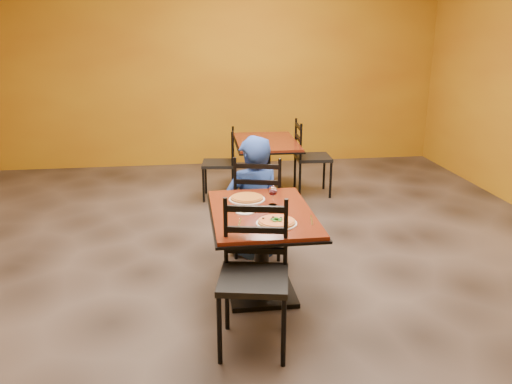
{
  "coord_description": "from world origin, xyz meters",
  "views": [
    {
      "loc": [
        -0.59,
        -4.45,
        2.18
      ],
      "look_at": [
        -0.02,
        -0.3,
        0.85
      ],
      "focal_mm": 36.93,
      "sensor_mm": 36.0,
      "label": 1
    }
  ],
  "objects": [
    {
      "name": "wine_glass",
      "position": [
        0.11,
        -0.36,
        0.84
      ],
      "size": [
        0.08,
        0.08,
        0.18
      ],
      "primitive_type": null,
      "color": "white",
      "rests_on": "table_main"
    },
    {
      "name": "chair_main_far",
      "position": [
        0.11,
        0.39,
        0.51
      ],
      "size": [
        0.56,
        0.56,
        1.02
      ],
      "primitive_type": null,
      "rotation": [
        0.0,
        0.0,
        2.88
      ],
      "color": "black",
      "rests_on": "floor"
    },
    {
      "name": "knife",
      "position": [
        0.35,
        -0.76,
        0.75
      ],
      "size": [
        0.05,
        0.21,
        0.0
      ],
      "primitive_type": "cube",
      "rotation": [
        0.0,
        0.0,
        -0.19
      ],
      "color": "silver",
      "rests_on": "table_main"
    },
    {
      "name": "chair_main_near",
      "position": [
        -0.17,
        -1.24,
        0.52
      ],
      "size": [
        0.55,
        0.55,
        1.04
      ],
      "primitive_type": null,
      "rotation": [
        0.0,
        0.0,
        -0.2
      ],
      "color": "black",
      "rests_on": "floor"
    },
    {
      "name": "wall_back",
      "position": [
        0.0,
        4.0,
        1.5
      ],
      "size": [
        7.0,
        0.01,
        3.0
      ],
      "primitive_type": "cube",
      "color": "#B28013",
      "rests_on": "ground"
    },
    {
      "name": "fork",
      "position": [
        -0.2,
        -0.73,
        0.75
      ],
      "size": [
        0.05,
        0.19,
        0.0
      ],
      "primitive_type": "cube",
      "rotation": [
        0.0,
        0.0,
        -0.2
      ],
      "color": "silver",
      "rests_on": "table_main"
    },
    {
      "name": "table_second",
      "position": [
        0.45,
        2.17,
        0.55
      ],
      "size": [
        0.83,
        1.21,
        0.75
      ],
      "rotation": [
        0.0,
        0.0,
        -0.03
      ],
      "color": "maroon",
      "rests_on": "floor"
    },
    {
      "name": "diner",
      "position": [
        0.04,
        0.39,
        0.6
      ],
      "size": [
        0.68,
        0.55,
        1.19
      ],
      "primitive_type": "imported",
      "rotation": [
        0.0,
        0.0,
        3.43
      ],
      "color": "navy",
      "rests_on": "floor"
    },
    {
      "name": "table_main",
      "position": [
        0.0,
        -0.5,
        0.56
      ],
      "size": [
        0.83,
        1.23,
        0.75
      ],
      "color": "maroon",
      "rests_on": "floor"
    },
    {
      "name": "dip",
      "position": [
        -0.14,
        -0.51,
        0.76
      ],
      "size": [
        0.09,
        0.09,
        0.01
      ],
      "primitive_type": "cylinder",
      "color": "tan",
      "rests_on": "side_plate"
    },
    {
      "name": "side_plate",
      "position": [
        -0.14,
        -0.51,
        0.76
      ],
      "size": [
        0.16,
        0.16,
        0.01
      ],
      "primitive_type": "cylinder",
      "color": "white",
      "rests_on": "table_main"
    },
    {
      "name": "floor",
      "position": [
        0.0,
        0.0,
        0.0
      ],
      "size": [
        7.0,
        8.0,
        0.01
      ],
      "primitive_type": "cube",
      "color": "black",
      "rests_on": "ground"
    },
    {
      "name": "plate_far",
      "position": [
        -0.09,
        -0.2,
        0.76
      ],
      "size": [
        0.31,
        0.31,
        0.01
      ],
      "primitive_type": "cylinder",
      "color": "white",
      "rests_on": "table_main"
    },
    {
      "name": "pizza_main",
      "position": [
        0.07,
        -0.8,
        0.77
      ],
      "size": [
        0.28,
        0.28,
        0.02
      ],
      "primitive_type": "cylinder",
      "color": "maroon",
      "rests_on": "plate_main"
    },
    {
      "name": "chair_second_left",
      "position": [
        -0.17,
        2.17,
        0.46
      ],
      "size": [
        0.46,
        0.46,
        0.92
      ],
      "primitive_type": null,
      "rotation": [
        0.0,
        0.0,
        -1.69
      ],
      "color": "black",
      "rests_on": "floor"
    },
    {
      "name": "plate_main",
      "position": [
        0.07,
        -0.8,
        0.76
      ],
      "size": [
        0.31,
        0.31,
        0.01
      ],
      "primitive_type": "cylinder",
      "color": "white",
      "rests_on": "table_main"
    },
    {
      "name": "chair_second_right",
      "position": [
        1.08,
        2.17,
        0.5
      ],
      "size": [
        0.47,
        0.47,
        1.0
      ],
      "primitive_type": null,
      "rotation": [
        0.0,
        0.0,
        1.52
      ],
      "color": "black",
      "rests_on": "floor"
    },
    {
      "name": "pizza_far",
      "position": [
        -0.09,
        -0.2,
        0.77
      ],
      "size": [
        0.28,
        0.28,
        0.02
      ],
      "primitive_type": "cylinder",
      "color": "#B08421",
      "rests_on": "plate_far"
    }
  ]
}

